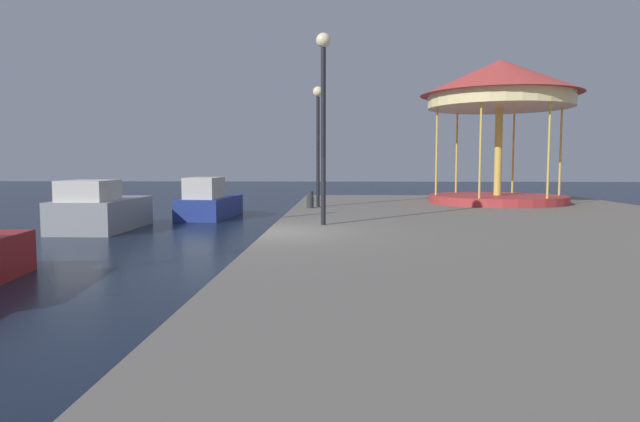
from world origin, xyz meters
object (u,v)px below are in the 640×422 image
carousel (500,97)px  bollard_south (310,202)px  motorboat_grey (100,210)px  bollard_north (310,196)px  lamp_post_mid_promenade (318,125)px  motorboat_blue (209,203)px  lamp_post_near_edge (323,96)px

carousel → bollard_south: size_ratio=14.98×
motorboat_grey → bollard_north: 7.99m
lamp_post_mid_promenade → bollard_north: 4.04m
motorboat_grey → bollard_south: 7.35m
motorboat_grey → bollard_south: bearing=-0.3°
carousel → lamp_post_mid_promenade: carousel is taller
carousel → bollard_north: 8.26m
motorboat_blue → lamp_post_near_edge: lamp_post_near_edge is taller
bollard_north → bollard_south: (0.19, -3.59, 0.00)m
bollard_north → carousel: bearing=-6.9°
lamp_post_mid_promenade → carousel: bearing=17.2°
bollard_north → bollard_south: bearing=-86.9°
motorboat_blue → lamp_post_mid_promenade: 7.04m
carousel → bollard_north: carousel is taller
motorboat_grey → motorboat_blue: 5.39m
lamp_post_near_edge → carousel: bearing=51.2°
carousel → lamp_post_mid_promenade: size_ratio=1.43×
motorboat_grey → motorboat_blue: motorboat_grey is taller
lamp_post_mid_promenade → lamp_post_near_edge: bearing=-86.3°
motorboat_blue → bollard_south: (4.61, -4.69, 0.35)m
lamp_post_mid_promenade → bollard_south: 2.75m
lamp_post_near_edge → lamp_post_mid_promenade: size_ratio=1.12×
lamp_post_mid_promenade → bollard_north: lamp_post_mid_promenade is taller
motorboat_grey → lamp_post_near_edge: bearing=-33.8°
motorboat_grey → lamp_post_mid_promenade: size_ratio=1.02×
lamp_post_mid_promenade → bollard_north: (-0.44, 3.00, -2.67)m
lamp_post_near_edge → motorboat_grey: bearing=146.2°
carousel → bollard_south: carousel is taller
carousel → lamp_post_near_edge: bearing=-128.8°
motorboat_grey → motorboat_blue: size_ratio=0.93×
lamp_post_near_edge → bollard_north: bearing=95.3°
lamp_post_near_edge → bollard_north: (-0.82, 8.88, -2.96)m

